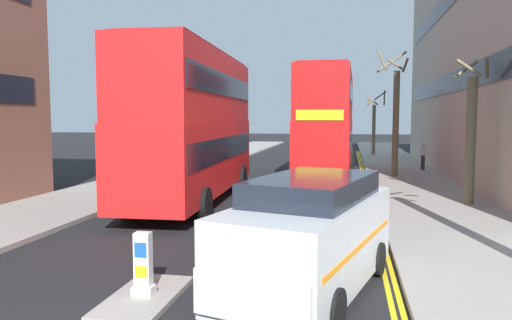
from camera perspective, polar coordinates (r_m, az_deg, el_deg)
sidewalk_right at (r=20.99m, az=19.04°, el=-3.80°), size 4.00×80.00×0.14m
sidewalk_left at (r=23.05m, az=-14.94°, el=-2.93°), size 4.00×80.00×0.14m
kerb_line_outer at (r=18.83m, az=13.55°, el=-4.86°), size 0.10×56.00×0.01m
kerb_line_inner at (r=18.82m, az=13.06°, el=-4.85°), size 0.10×56.00×0.01m
traffic_island at (r=9.03m, az=-13.04°, el=-15.47°), size 1.10×2.20×0.10m
keep_left_bollard at (r=8.85m, az=-13.12°, el=-12.09°), size 0.36×0.28×1.11m
double_decker_bus_away at (r=18.46m, az=-7.35°, el=4.48°), size 3.13×10.90×5.64m
double_decker_bus_oncoming at (r=25.99m, az=8.38°, el=4.62°), size 2.94×10.85×5.64m
taxi_minivan at (r=8.89m, az=6.19°, el=-8.83°), size 3.09×5.14×2.12m
pedestrian_far at (r=29.74m, az=19.05°, el=0.50°), size 0.34×0.22×1.62m
street_tree_near at (r=41.14m, az=13.75°, el=4.20°), size 1.61×1.89×5.23m
street_tree_far at (r=18.59m, az=23.95°, el=2.65°), size 1.21×1.25×5.10m
street_tree_distant at (r=26.57m, az=16.06°, el=5.02°), size 1.60×2.00×6.62m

